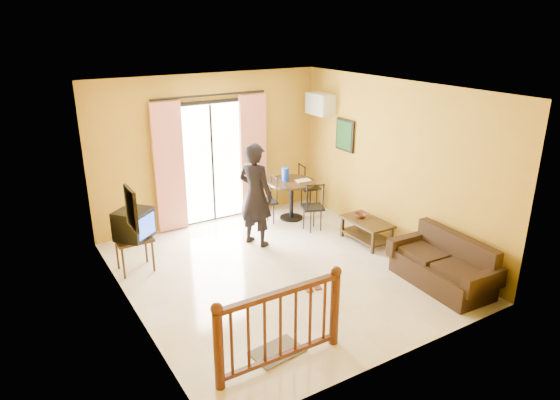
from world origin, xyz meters
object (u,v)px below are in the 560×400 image
television (134,224)px  coffee_table (367,228)px  sofa (444,267)px  standing_person (255,195)px  dining_table (292,189)px

television → coffee_table: television is taller
sofa → standing_person: bearing=124.9°
television → sofa: bearing=-75.9°
dining_table → standing_person: size_ratio=0.51×
standing_person → sofa: bearing=-173.5°
dining_table → television: bearing=-170.0°
coffee_table → standing_person: (-1.67, 0.96, 0.62)m
coffee_table → standing_person: standing_person is taller
television → dining_table: size_ratio=0.73×
dining_table → sofa: size_ratio=0.58×
television → dining_table: (3.20, 0.56, -0.16)m
coffee_table → standing_person: size_ratio=0.52×
standing_person → television: bearing=61.7°
sofa → standing_person: (-1.67, 2.68, 0.62)m
television → coffee_table: size_ratio=0.73×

